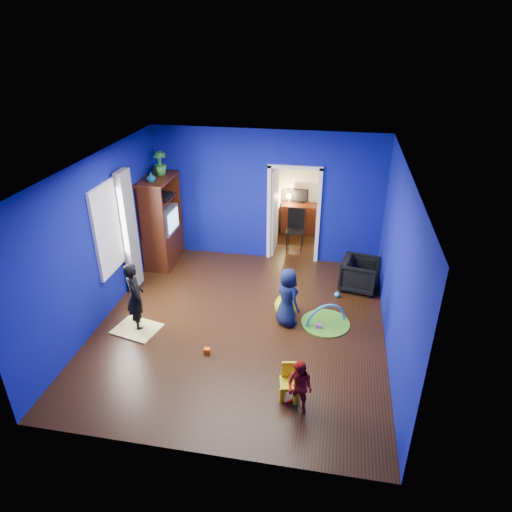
% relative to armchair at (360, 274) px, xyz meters
% --- Properties ---
extents(floor, '(5.00, 5.50, 0.01)m').
position_rel_armchair_xyz_m(floor, '(-2.07, -1.68, -0.32)').
color(floor, black).
rests_on(floor, ground).
extents(ceiling, '(5.00, 5.50, 0.01)m').
position_rel_armchair_xyz_m(ceiling, '(-2.07, -1.68, 2.58)').
color(ceiling, white).
rests_on(ceiling, wall_back).
extents(wall_back, '(5.00, 0.02, 2.90)m').
position_rel_armchair_xyz_m(wall_back, '(-2.07, 1.07, 1.13)').
color(wall_back, navy).
rests_on(wall_back, floor).
extents(wall_front, '(5.00, 0.02, 2.90)m').
position_rel_armchair_xyz_m(wall_front, '(-2.07, -4.43, 1.13)').
color(wall_front, navy).
rests_on(wall_front, floor).
extents(wall_left, '(0.02, 5.50, 2.90)m').
position_rel_armchair_xyz_m(wall_left, '(-4.57, -1.68, 1.13)').
color(wall_left, navy).
rests_on(wall_left, floor).
extents(wall_right, '(0.02, 5.50, 2.90)m').
position_rel_armchair_xyz_m(wall_right, '(0.43, -1.68, 1.13)').
color(wall_right, navy).
rests_on(wall_right, floor).
extents(alcove, '(1.00, 1.75, 2.50)m').
position_rel_armchair_xyz_m(alcove, '(-1.47, 1.95, 0.93)').
color(alcove, silver).
rests_on(alcove, floor).
extents(armchair, '(0.83, 0.82, 0.65)m').
position_rel_armchair_xyz_m(armchair, '(0.00, 0.00, 0.00)').
color(armchair, black).
rests_on(armchair, floor).
extents(child_black, '(0.52, 0.55, 1.26)m').
position_rel_armchair_xyz_m(child_black, '(-3.85, -2.03, 0.30)').
color(child_black, black).
rests_on(child_black, floor).
extents(child_navy, '(0.62, 0.63, 1.09)m').
position_rel_armchair_xyz_m(child_navy, '(-1.29, -1.46, 0.22)').
color(child_navy, black).
rests_on(child_navy, floor).
extents(toddler_red, '(0.50, 0.47, 0.82)m').
position_rel_armchair_xyz_m(toddler_red, '(-0.87, -3.48, 0.09)').
color(toddler_red, '#B01612').
rests_on(toddler_red, floor).
extents(vase, '(0.21, 0.21, 0.20)m').
position_rel_armchair_xyz_m(vase, '(-4.27, 0.12, 1.73)').
color(vase, '#0C5863').
rests_on(vase, tv_armoire).
extents(potted_plant, '(0.35, 0.35, 0.49)m').
position_rel_armchair_xyz_m(potted_plant, '(-4.27, 0.64, 1.88)').
color(potted_plant, green).
rests_on(potted_plant, tv_armoire).
extents(tv_armoire, '(0.58, 1.14, 1.96)m').
position_rel_armchair_xyz_m(tv_armoire, '(-4.27, 0.42, 0.66)').
color(tv_armoire, '#3E140A').
rests_on(tv_armoire, floor).
extents(crt_tv, '(0.46, 0.70, 0.54)m').
position_rel_armchair_xyz_m(crt_tv, '(-4.23, 0.42, 0.70)').
color(crt_tv, silver).
rests_on(crt_tv, tv_armoire).
extents(yellow_blanket, '(0.87, 0.76, 0.03)m').
position_rel_armchair_xyz_m(yellow_blanket, '(-3.85, -2.13, -0.31)').
color(yellow_blanket, '#F2E07A').
rests_on(yellow_blanket, floor).
extents(hopper_ball, '(0.41, 0.41, 0.41)m').
position_rel_armchair_xyz_m(hopper_ball, '(-1.34, -1.21, -0.12)').
color(hopper_ball, yellow).
rests_on(hopper_ball, floor).
extents(kid_chair, '(0.33, 0.33, 0.50)m').
position_rel_armchair_xyz_m(kid_chair, '(-1.02, -3.28, -0.07)').
color(kid_chair, yellow).
rests_on(kid_chair, floor).
extents(play_mat, '(0.87, 0.87, 0.02)m').
position_rel_armchair_xyz_m(play_mat, '(-0.60, -1.35, -0.31)').
color(play_mat, '#4CA525').
rests_on(play_mat, floor).
extents(toy_arch, '(0.71, 0.42, 0.78)m').
position_rel_armchair_xyz_m(toy_arch, '(-0.60, -1.35, -0.30)').
color(toy_arch, '#3F8CD8').
rests_on(toy_arch, floor).
extents(window_left, '(0.03, 0.95, 1.55)m').
position_rel_armchair_xyz_m(window_left, '(-4.56, -1.33, 1.23)').
color(window_left, white).
rests_on(window_left, wall_left).
extents(curtain, '(0.14, 0.42, 2.40)m').
position_rel_armchair_xyz_m(curtain, '(-4.44, -0.78, 0.93)').
color(curtain, slate).
rests_on(curtain, floor).
extents(doorway, '(1.16, 0.10, 2.10)m').
position_rel_armchair_xyz_m(doorway, '(-1.47, 1.07, 0.73)').
color(doorway, white).
rests_on(doorway, floor).
extents(study_desk, '(0.88, 0.44, 0.75)m').
position_rel_armchair_xyz_m(study_desk, '(-1.47, 2.58, 0.05)').
color(study_desk, '#3D140A').
rests_on(study_desk, floor).
extents(desk_monitor, '(0.40, 0.05, 0.32)m').
position_rel_armchair_xyz_m(desk_monitor, '(-1.47, 2.70, 0.63)').
color(desk_monitor, black).
rests_on(desk_monitor, study_desk).
extents(desk_lamp, '(0.14, 0.14, 0.14)m').
position_rel_armchair_xyz_m(desk_lamp, '(-1.75, 2.64, 0.61)').
color(desk_lamp, '#FFD88C').
rests_on(desk_lamp, study_desk).
extents(folding_chair, '(0.40, 0.40, 0.92)m').
position_rel_armchair_xyz_m(folding_chair, '(-1.47, 1.62, 0.14)').
color(folding_chair, black).
rests_on(folding_chair, floor).
extents(book_shelf, '(0.88, 0.24, 0.04)m').
position_rel_armchair_xyz_m(book_shelf, '(-1.47, 2.69, 1.70)').
color(book_shelf, white).
rests_on(book_shelf, study_desk).
extents(toy_0, '(0.11, 0.11, 0.11)m').
position_rel_armchair_xyz_m(toy_0, '(-0.41, -0.41, -0.27)').
color(toy_0, '#26A0DC').
rests_on(toy_0, floor).
extents(toy_1, '(0.10, 0.08, 0.10)m').
position_rel_armchair_xyz_m(toy_1, '(-2.46, -2.54, -0.27)').
color(toy_1, '#EF590C').
rests_on(toy_1, floor).
extents(toy_2, '(0.11, 0.11, 0.11)m').
position_rel_armchair_xyz_m(toy_2, '(-1.43, -1.01, -0.27)').
color(toy_2, green).
rests_on(toy_2, floor).
extents(toy_3, '(0.10, 0.08, 0.10)m').
position_rel_armchair_xyz_m(toy_3, '(-0.71, -1.53, -0.27)').
color(toy_3, '#CA4CC3').
rests_on(toy_3, floor).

